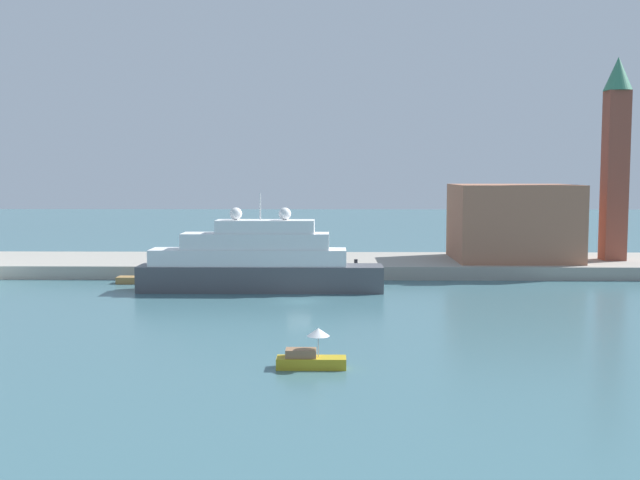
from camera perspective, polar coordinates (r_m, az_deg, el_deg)
name	(u,v)px	position (r m, az deg, el deg)	size (l,w,h in m)	color
ground	(299,302)	(81.38, -1.56, -4.60)	(400.00, 400.00, 0.00)	#3D6670
quay_dock	(307,265)	(106.03, -0.97, -1.86)	(110.00, 18.10, 1.70)	gray
large_yacht	(257,263)	(88.29, -4.68, -1.69)	(28.03, 4.46, 11.25)	#4C4C51
small_motorboat	(311,356)	(54.14, -0.70, -8.63)	(4.87, 1.59, 2.85)	#B7991E
work_barge	(143,280)	(96.95, -13.01, -2.91)	(6.33, 1.99, 0.83)	olive
harbor_building	(513,222)	(107.90, 14.14, 1.29)	(16.05, 13.87, 10.27)	#9E664C
bell_tower	(616,151)	(111.39, 21.12, 6.21)	(3.80, 3.80, 27.32)	brown
parked_car	(204,259)	(102.06, -8.63, -1.38)	(4.27, 1.63, 1.39)	#B21E1E
person_figure	(234,256)	(103.92, -6.39, -1.17)	(0.36, 0.36, 1.56)	#334C8C
mooring_bollard	(356,262)	(98.35, 2.68, -1.68)	(0.46, 0.46, 0.81)	black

